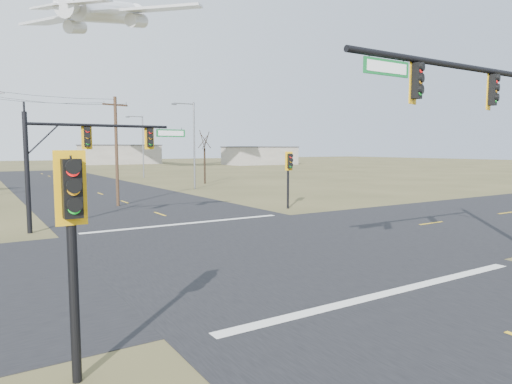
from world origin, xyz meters
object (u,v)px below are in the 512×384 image
streetlight_b (142,143)px  utility_pole_near (116,149)px  mast_arm_far (92,146)px  streetlight_a (192,141)px  mast_arm_near (498,116)px  bare_tree_c (204,139)px  pedestal_signal_ne (289,166)px  pedestal_signal_sw (72,215)px

streetlight_b → utility_pole_near: bearing=-116.7°
mast_arm_far → streetlight_a: streetlight_a is taller
utility_pole_near → mast_arm_near: bearing=-75.7°
mast_arm_near → bare_tree_c: (8.81, 41.67, -0.06)m
mast_arm_near → bare_tree_c: bearing=59.0°
streetlight_b → bare_tree_c: streetlight_b is taller
utility_pole_near → streetlight_b: streetlight_b is taller
mast_arm_far → streetlight_b: (16.08, 40.19, 0.62)m
mast_arm_near → streetlight_a: streetlight_a is taller
mast_arm_far → bare_tree_c: (18.92, 24.99, 0.94)m
mast_arm_far → bare_tree_c: bare_tree_c is taller
streetlight_b → pedestal_signal_ne: bearing=-98.6°
mast_arm_near → mast_arm_far: mast_arm_near is taller
streetlight_a → utility_pole_near: bearing=-146.3°
mast_arm_far → pedestal_signal_ne: 13.82m
mast_arm_far → utility_pole_near: 9.34m
pedestal_signal_ne → bare_tree_c: bearing=94.7°
streetlight_b → bare_tree_c: size_ratio=1.32×
mast_arm_near → pedestal_signal_ne: mast_arm_near is taller
mast_arm_near → pedestal_signal_sw: size_ratio=2.52×
mast_arm_far → utility_pole_near: utility_pole_near is taller
mast_arm_far → streetlight_b: streetlight_b is taller
mast_arm_far → pedestal_signal_ne: size_ratio=2.13×
pedestal_signal_ne → mast_arm_far: bearing=-161.3°
utility_pole_near → bare_tree_c: size_ratio=1.17×
mast_arm_far → streetlight_a: 23.66m
streetlight_b → mast_arm_far: bearing=-117.1°
mast_arm_near → pedestal_signal_sw: (-14.36, -0.58, -2.32)m
mast_arm_far → pedestal_signal_sw: size_ratio=2.02×
pedestal_signal_sw → bare_tree_c: (23.17, 42.25, 2.26)m
utility_pole_near → streetlight_b: bearing=68.6°
mast_arm_far → streetlight_b: 43.29m
pedestal_signal_ne → streetlight_b: (2.35, 39.69, 2.07)m
mast_arm_near → pedestal_signal_ne: size_ratio=2.65×
utility_pole_near → streetlight_a: bearing=43.2°
mast_arm_far → streetlight_a: (14.47, 18.71, 0.64)m
pedestal_signal_sw → streetlight_b: (20.33, 57.45, 1.93)m
bare_tree_c → mast_arm_far: bearing=-127.1°
mast_arm_near → pedestal_signal_ne: 17.74m
pedestal_signal_sw → streetlight_a: streetlight_a is taller
streetlight_a → streetlight_b: (1.61, 21.48, -0.02)m
mast_arm_near → utility_pole_near: size_ratio=1.35×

